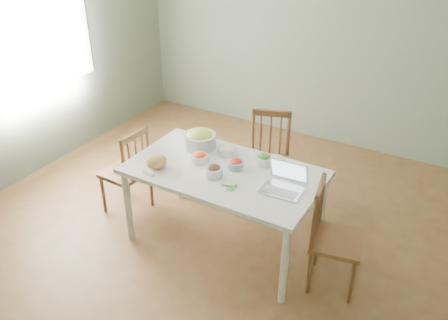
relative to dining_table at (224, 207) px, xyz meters
The scene contains 19 objects.
floor 0.39m from the dining_table, 155.46° to the right, with size 5.00×5.00×0.00m, color #57321B.
wall_back 2.66m from the dining_table, 90.88° to the left, with size 5.00×0.00×2.70m, color slate.
wall_left 2.71m from the dining_table, behind, with size 0.00×5.00×2.70m, color slate.
window_left 2.77m from the dining_table, behind, with size 0.04×1.60×1.20m, color white.
dining_table is the anchor object (origin of this frame).
chair_far 0.81m from the dining_table, 87.14° to the left, with size 0.42×0.40×0.96m, color #422A18, non-canonical shape.
chair_left 1.11m from the dining_table, behind, with size 0.41×0.39×0.92m, color #422A18, non-canonical shape.
chair_right 1.04m from the dining_table, ahead, with size 0.41×0.39×0.93m, color #422A18, non-canonical shape.
bread_boule 0.74m from the dining_table, 154.69° to the right, with size 0.18×0.18×0.12m, color tan.
butter_stick 0.75m from the dining_table, 143.33° to the right, with size 0.12×0.03×0.03m, color silver.
bowl_squash 0.67m from the dining_table, 148.27° to the left, with size 0.30×0.30×0.18m, color #E0DE59, non-canonical shape.
bowl_carrot 0.50m from the dining_table, behind, with size 0.15×0.15×0.09m, color #D83A00, non-canonical shape.
bowl_onion 0.51m from the dining_table, 114.09° to the left, with size 0.17×0.17×0.09m, color #FAEAC5, non-canonical shape.
bowl_mushroom 0.46m from the dining_table, 102.54° to the right, with size 0.15×0.15×0.10m, color black, non-canonical shape.
bowl_redpep 0.44m from the dining_table, 49.19° to the left, with size 0.14×0.14×0.08m, color #B12527, non-canonical shape.
bowl_broccoli 0.57m from the dining_table, 47.64° to the left, with size 0.16×0.16×0.10m, color #326527, non-canonical shape.
flatbread 0.61m from the dining_table, 48.51° to the left, with size 0.22×0.22×0.02m, color beige.
basil_bunch 0.48m from the dining_table, 51.71° to the right, with size 0.17×0.17×0.02m, color #2B721F, non-canonical shape.
laptop 0.75m from the dining_table, ahead, with size 0.32×0.29×0.22m, color silver, non-canonical shape.
Camera 1 is at (1.77, -2.96, 2.85)m, focal length 37.74 mm.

